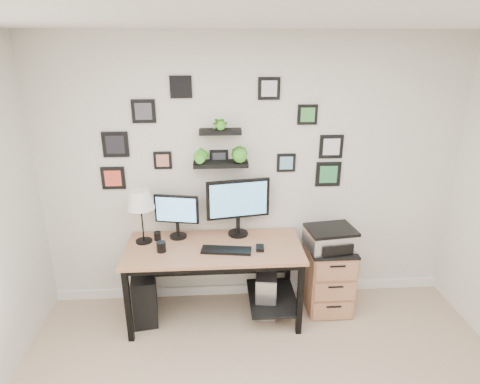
{
  "coord_description": "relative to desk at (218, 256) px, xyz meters",
  "views": [
    {
      "loc": [
        -0.35,
        -1.62,
        2.48
      ],
      "look_at": [
        -0.13,
        1.83,
        1.2
      ],
      "focal_mm": 30.0,
      "sensor_mm": 36.0,
      "label": 1
    }
  ],
  "objects": [
    {
      "name": "monitor_left",
      "position": [
        -0.38,
        0.17,
        0.37
      ],
      "size": [
        0.41,
        0.19,
        0.43
      ],
      "color": "black",
      "rests_on": "desk"
    },
    {
      "name": "keyboard",
      "position": [
        0.07,
        -0.13,
        0.13
      ],
      "size": [
        0.46,
        0.2,
        0.02
      ],
      "primitive_type": "cube",
      "rotation": [
        0.0,
        0.0,
        -0.14
      ],
      "color": "black",
      "rests_on": "desk"
    },
    {
      "name": "mug",
      "position": [
        -0.5,
        -0.1,
        0.17
      ],
      "size": [
        0.08,
        0.08,
        0.09
      ],
      "primitive_type": "cylinder",
      "color": "black",
      "rests_on": "desk"
    },
    {
      "name": "mouse",
      "position": [
        0.38,
        -0.12,
        0.14
      ],
      "size": [
        0.08,
        0.11,
        0.03
      ],
      "primitive_type": "cube",
      "rotation": [
        0.0,
        0.0,
        -0.09
      ],
      "color": "black",
      "rests_on": "desk"
    },
    {
      "name": "desk",
      "position": [
        0.0,
        0.0,
        0.0
      ],
      "size": [
        1.6,
        0.7,
        0.75
      ],
      "color": "#B27854",
      "rests_on": "ground"
    },
    {
      "name": "pc_tower_black",
      "position": [
        -0.71,
        0.02,
        -0.38
      ],
      "size": [
        0.28,
        0.51,
        0.48
      ],
      "primitive_type": "cube",
      "rotation": [
        0.0,
        0.0,
        0.15
      ],
      "color": "black",
      "rests_on": "ground"
    },
    {
      "name": "monitor_right",
      "position": [
        0.2,
        0.19,
        0.46
      ],
      "size": [
        0.6,
        0.22,
        0.56
      ],
      "color": "black",
      "rests_on": "desk"
    },
    {
      "name": "pc_tower_grey",
      "position": [
        0.46,
        0.04,
        -0.41
      ],
      "size": [
        0.26,
        0.46,
        0.44
      ],
      "color": "gray",
      "rests_on": "ground"
    },
    {
      "name": "printer",
      "position": [
        1.06,
        0.02,
        0.14
      ],
      "size": [
        0.48,
        0.4,
        0.2
      ],
      "color": "silver",
      "rests_on": "file_cabinet"
    },
    {
      "name": "file_cabinet",
      "position": [
        1.07,
        0.06,
        -0.29
      ],
      "size": [
        0.43,
        0.53,
        0.67
      ],
      "color": "#B27854",
      "rests_on": "ground"
    },
    {
      "name": "wall_decor",
      "position": [
        0.06,
        0.27,
        1.01
      ],
      "size": [
        2.26,
        0.18,
        1.04
      ],
      "color": "black",
      "rests_on": "ground"
    },
    {
      "name": "table_lamp",
      "position": [
        -0.69,
        0.1,
        0.53
      ],
      "size": [
        0.25,
        0.25,
        0.51
      ],
      "color": "black",
      "rests_on": "desk"
    },
    {
      "name": "pen_cup",
      "position": [
        -0.56,
        0.13,
        0.16
      ],
      "size": [
        0.06,
        0.06,
        0.08
      ],
      "primitive_type": "cylinder",
      "color": "black",
      "rests_on": "desk"
    },
    {
      "name": "room",
      "position": [
        0.34,
        0.32,
        -0.58
      ],
      "size": [
        4.0,
        4.0,
        4.0
      ],
      "color": "tan",
      "rests_on": "ground"
    }
  ]
}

